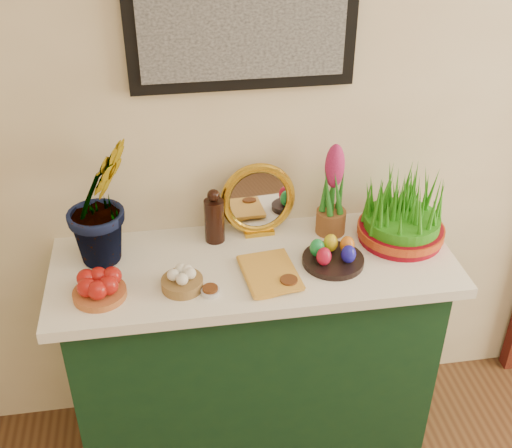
{
  "coord_description": "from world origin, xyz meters",
  "views": [
    {
      "loc": [
        -0.69,
        0.22,
        2.2
      ],
      "look_at": [
        -0.42,
        1.95,
        1.07
      ],
      "focal_mm": 45.0,
      "sensor_mm": 36.0,
      "label": 1
    }
  ],
  "objects": [
    {
      "name": "egg_plate",
      "position": [
        -0.15,
        1.95,
        0.92
      ],
      "size": [
        0.27,
        0.27,
        0.09
      ],
      "color": "black",
      "rests_on": "tablecloth"
    },
    {
      "name": "hyacinth_pink",
      "position": [
        -0.11,
        2.14,
        1.05
      ],
      "size": [
        0.11,
        0.11,
        0.36
      ],
      "color": "brown",
      "rests_on": "tablecloth"
    },
    {
      "name": "book",
      "position": [
        -0.46,
        1.89,
        0.91
      ],
      "size": [
        0.18,
        0.25,
        0.03
      ],
      "primitive_type": "imported",
      "rotation": [
        0.0,
        0.0,
        0.11
      ],
      "color": "gold",
      "rests_on": "tablecloth"
    },
    {
      "name": "mirror",
      "position": [
        -0.37,
        2.18,
        1.02
      ],
      "size": [
        0.28,
        0.08,
        0.28
      ],
      "color": "gold",
      "rests_on": "tablecloth"
    },
    {
      "name": "hyacinth_green",
      "position": [
        -0.91,
        2.1,
        1.18
      ],
      "size": [
        0.38,
        0.37,
        0.59
      ],
      "primitive_type": "imported",
      "rotation": [
        0.0,
        0.0,
        0.61
      ],
      "color": "#277D24",
      "rests_on": "tablecloth"
    },
    {
      "name": "wheatgrass_sabzeh",
      "position": [
        0.13,
        2.05,
        1.0
      ],
      "size": [
        0.31,
        0.31,
        0.26
      ],
      "color": "maroon",
      "rests_on": "tablecloth"
    },
    {
      "name": "spice_dish_left",
      "position": [
        -0.58,
        1.84,
        0.9
      ],
      "size": [
        0.06,
        0.06,
        0.03
      ],
      "color": "silver",
      "rests_on": "tablecloth"
    },
    {
      "name": "sideboard",
      "position": [
        -0.42,
        2.0,
        0.42
      ],
      "size": [
        1.3,
        0.45,
        0.85
      ],
      "primitive_type": "cube",
      "color": "#123419",
      "rests_on": "ground"
    },
    {
      "name": "spice_dish_right",
      "position": [
        -0.32,
        1.84,
        0.9
      ],
      "size": [
        0.07,
        0.07,
        0.03
      ],
      "color": "silver",
      "rests_on": "tablecloth"
    },
    {
      "name": "vinegar_cruet",
      "position": [
        -0.54,
        2.15,
        0.98
      ],
      "size": [
        0.07,
        0.07,
        0.21
      ],
      "color": "black",
      "rests_on": "tablecloth"
    },
    {
      "name": "tablecloth",
      "position": [
        -0.42,
        2.0,
        0.87
      ],
      "size": [
        1.4,
        0.55,
        0.04
      ],
      "primitive_type": "cube",
      "color": "white",
      "rests_on": "sideboard"
    },
    {
      "name": "apple_bowl",
      "position": [
        -0.93,
        1.88,
        0.93
      ],
      "size": [
        0.19,
        0.19,
        0.09
      ],
      "color": "#AF5C2D",
      "rests_on": "tablecloth"
    },
    {
      "name": "garlic_basket",
      "position": [
        -0.67,
        1.89,
        0.92
      ],
      "size": [
        0.14,
        0.14,
        0.08
      ],
      "color": "olive",
      "rests_on": "tablecloth"
    }
  ]
}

